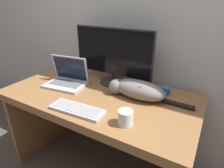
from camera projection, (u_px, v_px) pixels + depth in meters
wall_back at (127, 16)px, 1.56m from camera, size 6.40×0.06×2.60m
desk at (100, 112)px, 1.50m from camera, size 1.46×0.77×0.77m
monitor at (113, 56)px, 1.52m from camera, size 0.69×0.21×0.46m
laptop at (67, 80)px, 1.56m from camera, size 0.35×0.26×0.24m
external_keyboard at (77, 109)px, 1.20m from camera, size 0.37×0.15×0.02m
cat at (137, 89)px, 1.35m from camera, size 0.62×0.19×0.13m
coffee_mug at (125, 118)px, 1.06m from camera, size 0.09×0.09×0.09m
small_toy at (166, 91)px, 1.41m from camera, size 0.06×0.06×0.06m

